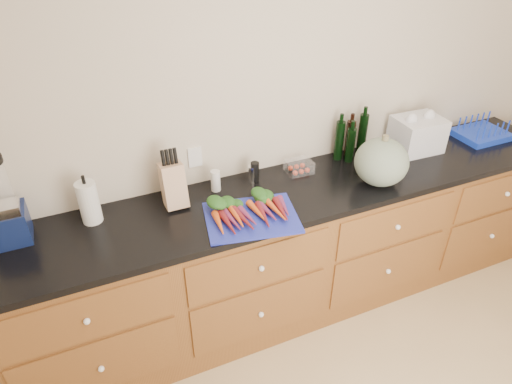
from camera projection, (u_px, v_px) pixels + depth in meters
name	position (u px, v px, depth m)	size (l,w,h in m)	color
wall_back	(286.00, 110.00, 2.77)	(4.10, 0.05, 2.60)	beige
cabinets	(304.00, 249.00, 2.98)	(3.60, 0.64, 0.90)	brown
countertop	(308.00, 189.00, 2.73)	(3.64, 0.62, 0.04)	black
cutting_board	(251.00, 217.00, 2.44)	(0.49, 0.37, 0.01)	#1F2AA3
carrots	(249.00, 209.00, 2.46)	(0.40, 0.30, 0.06)	#F0591C
squash	(381.00, 162.00, 2.67)	(0.32, 0.32, 0.28)	#5C6E5C
blender_appliance	(1.00, 206.00, 2.19)	(0.19, 0.19, 0.47)	#0E1944
paper_towel	(89.00, 202.00, 2.37)	(0.10, 0.10, 0.24)	white
knife_block	(173.00, 185.00, 2.50)	(0.12, 0.12, 0.25)	tan
grinder_salt	(216.00, 181.00, 2.64)	(0.06, 0.06, 0.13)	silver
grinder_pepper	(255.00, 172.00, 2.73)	(0.05, 0.05, 0.13)	black
canister_chrome	(252.00, 174.00, 2.73)	(0.05, 0.05, 0.11)	white
tomato_box	(299.00, 167.00, 2.83)	(0.16, 0.13, 0.07)	white
bottles	(351.00, 139.00, 2.94)	(0.23, 0.12, 0.28)	black
grocery_bag	(417.00, 134.00, 3.04)	(0.31, 0.25, 0.23)	white
dish_rack	(481.00, 132.00, 3.24)	(0.35, 0.28, 0.14)	#1636C2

